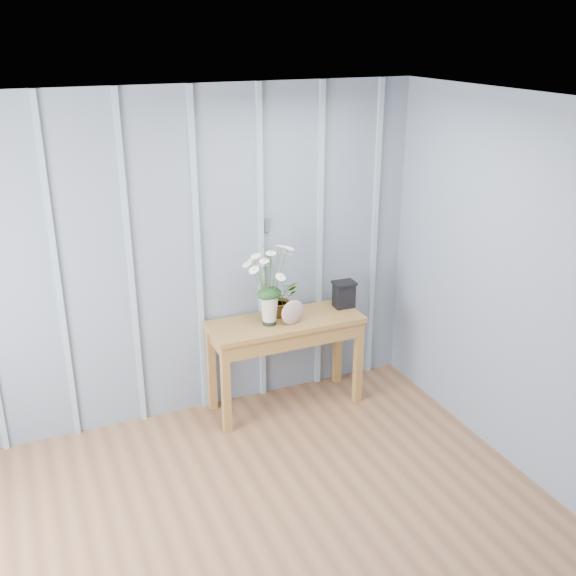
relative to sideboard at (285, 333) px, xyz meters
name	(u,v)px	position (x,y,z in m)	size (l,w,h in m)	color
room_shell	(216,206)	(-0.85, -1.08, 1.35)	(4.00, 4.50, 2.50)	gray
sideboard	(285,333)	(0.00, 0.00, 0.00)	(1.20, 0.45, 0.75)	olive
daisy_vase	(269,274)	(-0.14, -0.03, 0.52)	(0.46, 0.35, 0.64)	black
spider_plant	(280,298)	(0.00, 0.09, 0.26)	(0.26, 0.22, 0.29)	#183D1B
felt_disc_vessel	(293,312)	(0.02, -0.10, 0.21)	(0.19, 0.05, 0.19)	#8A4C54
carved_box	(344,294)	(0.53, 0.05, 0.22)	(0.18, 0.14, 0.21)	black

